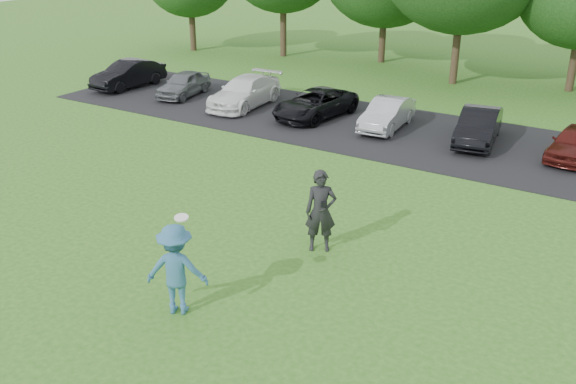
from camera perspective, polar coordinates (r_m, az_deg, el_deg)
name	(u,v)px	position (r m, az deg, el deg)	size (l,w,h in m)	color
ground	(196,309)	(13.24, -8.18, -10.25)	(100.00, 100.00, 0.00)	#2F631C
parking_lot	(428,137)	(23.66, 12.33, 4.77)	(32.00, 6.50, 0.03)	black
frisbee_player	(176,269)	(12.75, -9.90, -6.78)	(1.41, 1.18, 2.17)	#32688E
camera_bystander	(321,211)	(14.88, 2.93, -1.71)	(0.87, 0.78, 1.99)	black
parked_cars	(450,125)	(23.29, 14.19, 5.82)	(30.79, 4.51, 1.24)	black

